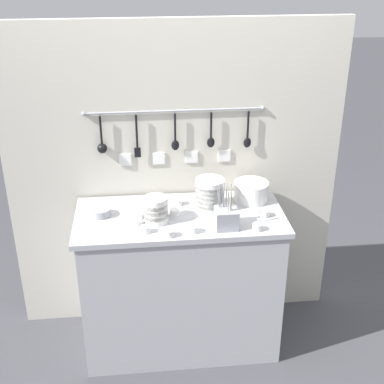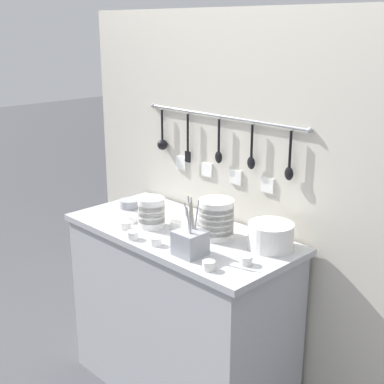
{
  "view_description": "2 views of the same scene",
  "coord_description": "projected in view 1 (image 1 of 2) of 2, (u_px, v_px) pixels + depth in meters",
  "views": [
    {
      "loc": [
        -0.21,
        -2.56,
        2.26
      ],
      "look_at": [
        0.07,
        0.01,
        1.0
      ],
      "focal_mm": 50.0,
      "sensor_mm": 36.0,
      "label": 1
    },
    {
      "loc": [
        1.7,
        -1.6,
        1.79
      ],
      "look_at": [
        0.07,
        0.01,
        1.08
      ],
      "focal_mm": 50.0,
      "sensor_mm": 36.0,
      "label": 2
    }
  ],
  "objects": [
    {
      "name": "ground_plane",
      "position": [
        181.0,
        339.0,
        3.3
      ],
      "size": [
        20.0,
        20.0,
        0.0
      ],
      "primitive_type": "plane",
      "color": "#424247"
    },
    {
      "name": "counter",
      "position": [
        181.0,
        281.0,
        3.11
      ],
      "size": [
        1.15,
        0.54,
        0.87
      ],
      "color": "#ADAFB5",
      "rests_on": "ground"
    },
    {
      "name": "back_wall",
      "position": [
        175.0,
        181.0,
        3.16
      ],
      "size": [
        1.95,
        0.09,
        1.87
      ],
      "color": "beige",
      "rests_on": "ground"
    },
    {
      "name": "bowl_stack_wide_centre",
      "position": [
        210.0,
        194.0,
        2.95
      ],
      "size": [
        0.16,
        0.16,
        0.18
      ],
      "color": "white",
      "rests_on": "counter"
    },
    {
      "name": "bowl_stack_back_corner",
      "position": [
        156.0,
        210.0,
        2.82
      ],
      "size": [
        0.13,
        0.13,
        0.14
      ],
      "color": "white",
      "rests_on": "counter"
    },
    {
      "name": "plate_stack",
      "position": [
        251.0,
        191.0,
        3.06
      ],
      "size": [
        0.2,
        0.2,
        0.11
      ],
      "color": "white",
      "rests_on": "counter"
    },
    {
      "name": "steel_mixing_bowl",
      "position": [
        101.0,
        212.0,
        2.9
      ],
      "size": [
        0.11,
        0.11,
        0.04
      ],
      "color": "#93969E",
      "rests_on": "counter"
    },
    {
      "name": "cutlery_caddy",
      "position": [
        226.0,
        218.0,
        2.78
      ],
      "size": [
        0.12,
        0.12,
        0.26
      ],
      "color": "#93969E",
      "rests_on": "counter"
    },
    {
      "name": "cup_by_caddy",
      "position": [
        138.0,
        215.0,
        2.88
      ],
      "size": [
        0.05,
        0.05,
        0.04
      ],
      "color": "white",
      "rests_on": "counter"
    },
    {
      "name": "cup_front_left",
      "position": [
        257.0,
        227.0,
        2.76
      ],
      "size": [
        0.05,
        0.05,
        0.04
      ],
      "color": "white",
      "rests_on": "counter"
    },
    {
      "name": "cup_edge_far",
      "position": [
        136.0,
        223.0,
        2.81
      ],
      "size": [
        0.05,
        0.05,
        0.04
      ],
      "color": "white",
      "rests_on": "counter"
    },
    {
      "name": "cup_back_right",
      "position": [
        177.0,
        202.0,
        3.02
      ],
      "size": [
        0.05,
        0.05,
        0.04
      ],
      "color": "white",
      "rests_on": "counter"
    },
    {
      "name": "cup_mid_row",
      "position": [
        193.0,
        229.0,
        2.74
      ],
      "size": [
        0.05,
        0.05,
        0.04
      ],
      "color": "white",
      "rests_on": "counter"
    },
    {
      "name": "cup_front_right",
      "position": [
        169.0,
        233.0,
        2.71
      ],
      "size": [
        0.05,
        0.05,
        0.04
      ],
      "color": "white",
      "rests_on": "counter"
    },
    {
      "name": "cup_beside_plates",
      "position": [
        145.0,
        229.0,
        2.74
      ],
      "size": [
        0.05,
        0.05,
        0.04
      ],
      "color": "white",
      "rests_on": "counter"
    },
    {
      "name": "cup_back_left",
      "position": [
        265.0,
        213.0,
        2.9
      ],
      "size": [
        0.05,
        0.05,
        0.04
      ],
      "color": "white",
      "rests_on": "counter"
    },
    {
      "name": "cup_edge_near",
      "position": [
        174.0,
        212.0,
        2.91
      ],
      "size": [
        0.05,
        0.05,
        0.04
      ],
      "color": "white",
      "rests_on": "counter"
    },
    {
      "name": "cup_centre",
      "position": [
        157.0,
        199.0,
        3.05
      ],
      "size": [
        0.05,
        0.05,
        0.04
      ],
      "color": "white",
      "rests_on": "counter"
    }
  ]
}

